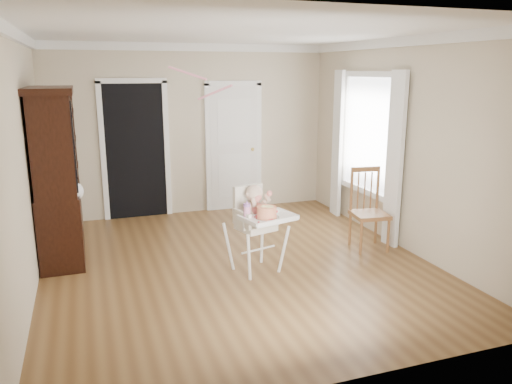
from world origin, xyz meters
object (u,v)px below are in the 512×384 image
object	(u,v)px
high_chair	(256,219)
china_cabinet	(57,176)
sippy_cup	(247,210)
cake	(267,212)
dining_chair	(369,212)

from	to	relation	value
high_chair	china_cabinet	world-z (taller)	china_cabinet
sippy_cup	china_cabinet	size ratio (longest dim) A/B	0.09
cake	china_cabinet	xyz separation A→B (m)	(-2.17, 1.41, 0.28)
cake	china_cabinet	size ratio (longest dim) A/B	0.13
china_cabinet	sippy_cup	bearing A→B (deg)	-33.13
high_chair	china_cabinet	xyz separation A→B (m)	(-2.13, 1.17, 0.42)
china_cabinet	dining_chair	distance (m)	3.93
china_cabinet	dining_chair	bearing A→B (deg)	-13.46
cake	sippy_cup	distance (m)	0.22
high_chair	sippy_cup	world-z (taller)	high_chair
high_chair	china_cabinet	distance (m)	2.47
sippy_cup	dining_chair	xyz separation A→B (m)	(1.80, 0.39, -0.30)
cake	sippy_cup	world-z (taller)	sippy_cup
sippy_cup	high_chair	bearing A→B (deg)	39.71
cake	china_cabinet	bearing A→B (deg)	147.09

